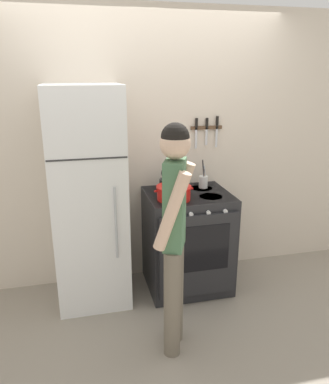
{
  "coord_description": "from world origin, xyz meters",
  "views": [
    {
      "loc": [
        -0.66,
        -3.4,
        1.99
      ],
      "look_at": [
        0.04,
        -0.47,
        1.01
      ],
      "focal_mm": 35.0,
      "sensor_mm": 36.0,
      "label": 1
    }
  ],
  "objects_px": {
    "stove_range": "(188,241)",
    "utensil_jar": "(203,181)",
    "person": "(174,229)",
    "refrigerator": "(89,199)",
    "dutch_oven_pot": "(174,193)",
    "tea_kettle": "(168,183)"
  },
  "relations": [
    {
      "from": "utensil_jar",
      "to": "person",
      "type": "xyz_separation_m",
      "value": [
        -0.53,
        -0.93,
        -0.04
      ]
    },
    {
      "from": "refrigerator",
      "to": "person",
      "type": "height_order",
      "value": "refrigerator"
    },
    {
      "from": "refrigerator",
      "to": "utensil_jar",
      "type": "relative_size",
      "value": 7.02
    },
    {
      "from": "tea_kettle",
      "to": "dutch_oven_pot",
      "type": "bearing_deg",
      "value": -92.93
    },
    {
      "from": "stove_range",
      "to": "utensil_jar",
      "type": "xyz_separation_m",
      "value": [
        0.19,
        0.16,
        0.52
      ]
    },
    {
      "from": "dutch_oven_pot",
      "to": "person",
      "type": "distance_m",
      "value": 0.7
    },
    {
      "from": "refrigerator",
      "to": "tea_kettle",
      "type": "height_order",
      "value": "refrigerator"
    },
    {
      "from": "refrigerator",
      "to": "utensil_jar",
      "type": "bearing_deg",
      "value": 6.37
    },
    {
      "from": "refrigerator",
      "to": "stove_range",
      "type": "distance_m",
      "value": 1.0
    },
    {
      "from": "stove_range",
      "to": "tea_kettle",
      "type": "distance_m",
      "value": 0.58
    },
    {
      "from": "refrigerator",
      "to": "person",
      "type": "xyz_separation_m",
      "value": [
        0.54,
        -0.82,
        0.01
      ]
    },
    {
      "from": "refrigerator",
      "to": "person",
      "type": "relative_size",
      "value": 1.13
    },
    {
      "from": "tea_kettle",
      "to": "person",
      "type": "bearing_deg",
      "value": -101.4
    },
    {
      "from": "stove_range",
      "to": "dutch_oven_pot",
      "type": "relative_size",
      "value": 2.73
    },
    {
      "from": "refrigerator",
      "to": "utensil_jar",
      "type": "height_order",
      "value": "refrigerator"
    },
    {
      "from": "dutch_oven_pot",
      "to": "utensil_jar",
      "type": "bearing_deg",
      "value": 36.16
    },
    {
      "from": "refrigerator",
      "to": "dutch_oven_pot",
      "type": "xyz_separation_m",
      "value": [
        0.71,
        -0.14,
        0.05
      ]
    },
    {
      "from": "refrigerator",
      "to": "stove_range",
      "type": "relative_size",
      "value": 2.03
    },
    {
      "from": "dutch_oven_pot",
      "to": "person",
      "type": "height_order",
      "value": "person"
    },
    {
      "from": "stove_range",
      "to": "person",
      "type": "height_order",
      "value": "person"
    },
    {
      "from": "stove_range",
      "to": "utensil_jar",
      "type": "bearing_deg",
      "value": 40.4
    },
    {
      "from": "stove_range",
      "to": "person",
      "type": "xyz_separation_m",
      "value": [
        -0.34,
        -0.77,
        0.48
      ]
    }
  ]
}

